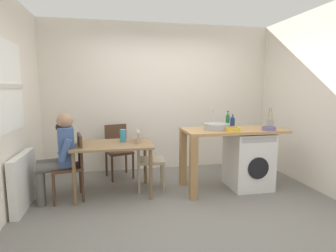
{
  "coord_description": "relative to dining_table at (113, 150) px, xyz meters",
  "views": [
    {
      "loc": [
        -0.86,
        -3.32,
        1.53
      ],
      "look_at": [
        -0.1,
        0.45,
        0.99
      ],
      "focal_mm": 29.0,
      "sensor_mm": 36.0,
      "label": 1
    }
  ],
  "objects": [
    {
      "name": "colander",
      "position": [
        2.23,
        -0.37,
        0.31
      ],
      "size": [
        0.2,
        0.2,
        0.06
      ],
      "color": "slate",
      "rests_on": "kitchen_counter"
    },
    {
      "name": "ground_plane",
      "position": [
        0.89,
        -0.57,
        -0.64
      ],
      "size": [
        5.46,
        5.46,
        0.0
      ],
      "primitive_type": "plane",
      "color": "slate"
    },
    {
      "name": "scissors",
      "position": [
        1.73,
        -0.25,
        0.28
      ],
      "size": [
        0.15,
        0.06,
        0.01
      ],
      "color": "#B2B2B7",
      "rests_on": "kitchen_counter"
    },
    {
      "name": "sink_basin",
      "position": [
        1.52,
        -0.15,
        0.32
      ],
      "size": [
        0.38,
        0.38,
        0.09
      ],
      "primitive_type": "cylinder",
      "color": "#9EA0A5",
      "rests_on": "kitchen_counter"
    },
    {
      "name": "kitchen_counter",
      "position": [
        1.57,
        -0.15,
        0.12
      ],
      "size": [
        1.5,
        0.68,
        0.92
      ],
      "color": "tan",
      "rests_on": "ground_plane"
    },
    {
      "name": "tap",
      "position": [
        1.52,
        0.03,
        0.42
      ],
      "size": [
        0.02,
        0.02,
        0.28
      ],
      "primitive_type": "cylinder",
      "color": "#B2B2B7",
      "rests_on": "kitchen_counter"
    },
    {
      "name": "wall_counter_side",
      "position": [
        3.04,
        -0.57,
        0.71
      ],
      "size": [
        0.1,
        3.8,
        2.7
      ],
      "primitive_type": "cube",
      "color": "silver",
      "rests_on": "ground_plane"
    },
    {
      "name": "utensil_crock",
      "position": [
        2.41,
        -0.1,
        0.35
      ],
      "size": [
        0.11,
        0.11,
        0.3
      ],
      "color": "gray",
      "rests_on": "kitchen_counter"
    },
    {
      "name": "washing_machine",
      "position": [
        2.04,
        -0.15,
        -0.21
      ],
      "size": [
        0.6,
        0.61,
        0.86
      ],
      "color": "white",
      "rests_on": "ground_plane"
    },
    {
      "name": "wall_back",
      "position": [
        0.89,
        1.18,
        0.71
      ],
      "size": [
        4.6,
        0.1,
        2.7
      ],
      "primitive_type": "cube",
      "color": "silver",
      "rests_on": "ground_plane"
    },
    {
      "name": "radiator",
      "position": [
        -1.13,
        -0.27,
        -0.29
      ],
      "size": [
        0.1,
        0.8,
        0.7
      ],
      "primitive_type": "cube",
      "color": "white",
      "rests_on": "ground_plane"
    },
    {
      "name": "chair_spare_by_wall",
      "position": [
        0.08,
        0.77,
        -0.14
      ],
      "size": [
        0.5,
        0.5,
        0.9
      ],
      "rotation": [
        0.0,
        0.0,
        3.43
      ],
      "color": "#4C3323",
      "rests_on": "ground_plane"
    },
    {
      "name": "seated_person",
      "position": [
        -0.7,
        -0.12,
        0.03
      ],
      "size": [
        0.54,
        0.54,
        1.2
      ],
      "rotation": [
        0.0,
        0.0,
        1.77
      ],
      "color": "#595651",
      "rests_on": "ground_plane"
    },
    {
      "name": "chair_person_seat",
      "position": [
        -0.55,
        -0.09,
        -0.14
      ],
      "size": [
        0.47,
        0.47,
        0.9
      ],
      "rotation": [
        0.0,
        0.0,
        1.77
      ],
      "color": "#4C3323",
      "rests_on": "ground_plane"
    },
    {
      "name": "bottle_tall_green",
      "position": [
        1.73,
        -0.04,
        0.4
      ],
      "size": [
        0.06,
        0.06,
        0.26
      ],
      "color": "#19592D",
      "rests_on": "kitchen_counter"
    },
    {
      "name": "vase",
      "position": [
        0.15,
        0.1,
        0.19
      ],
      "size": [
        0.09,
        0.09,
        0.18
      ],
      "primitive_type": "cylinder",
      "color": "teal",
      "rests_on": "dining_table"
    },
    {
      "name": "dining_table",
      "position": [
        0.0,
        0.0,
        0.0
      ],
      "size": [
        1.1,
        0.76,
        0.74
      ],
      "color": "olive",
      "rests_on": "ground_plane"
    },
    {
      "name": "mixing_bowl",
      "position": [
        1.68,
        -0.35,
        0.31
      ],
      "size": [
        0.22,
        0.22,
        0.06
      ],
      "color": "gold",
      "rests_on": "kitchen_counter"
    },
    {
      "name": "bottle_squat_brown",
      "position": [
        1.84,
        0.03,
        0.37
      ],
      "size": [
        0.07,
        0.07,
        0.2
      ],
      "color": "navy",
      "rests_on": "kitchen_counter"
    },
    {
      "name": "chair_opposite",
      "position": [
        0.48,
        0.06,
        -0.14
      ],
      "size": [
        0.43,
        0.43,
        0.9
      ],
      "rotation": [
        0.0,
        0.0,
        -1.64
      ],
      "color": "gray",
      "rests_on": "ground_plane"
    }
  ]
}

